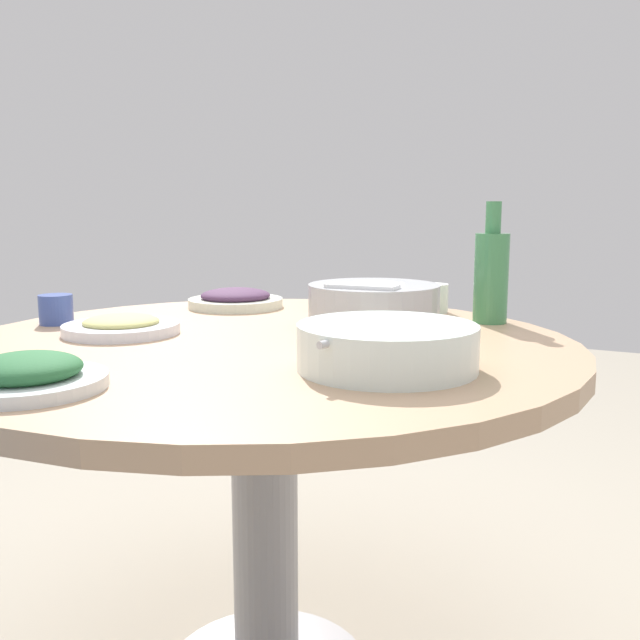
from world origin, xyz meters
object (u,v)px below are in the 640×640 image
object	(u,v)px
soup_bowl	(387,348)
tea_cup_far	(56,309)
round_dining_table	(264,405)
tea_cup_near	(433,298)
dish_noodles	(121,326)
green_bottle	(491,274)
dish_eggplant	(236,299)
rice_bowl	(374,304)
dish_greens	(27,375)

from	to	relation	value
soup_bowl	tea_cup_far	xyz separation A→B (m)	(0.81, -0.08, -0.00)
soup_bowl	tea_cup_far	size ratio (longest dim) A/B	4.23
round_dining_table	tea_cup_near	bearing A→B (deg)	-111.28
dish_noodles	green_bottle	size ratio (longest dim) A/B	0.88
dish_noodles	dish_eggplant	bearing A→B (deg)	-90.42
tea_cup_near	rice_bowl	bearing A→B (deg)	75.63
round_dining_table	dish_noodles	world-z (taller)	dish_noodles
tea_cup_far	round_dining_table	bearing A→B (deg)	-174.99
dish_greens	dish_eggplant	distance (m)	0.84
round_dining_table	rice_bowl	xyz separation A→B (m)	(-0.13, -0.25, 0.18)
rice_bowl	dish_noodles	xyz separation A→B (m)	(0.42, 0.32, -0.03)
dish_greens	green_bottle	size ratio (longest dim) A/B	0.83
rice_bowl	tea_cup_near	world-z (taller)	rice_bowl
dish_noodles	dish_greens	bearing A→B (deg)	114.95
rice_bowl	dish_noodles	bearing A→B (deg)	37.42
dish_noodles	dish_eggplant	world-z (taller)	dish_eggplant
dish_eggplant	round_dining_table	bearing A→B (deg)	129.69
soup_bowl	dish_noodles	size ratio (longest dim) A/B	1.31
green_bottle	tea_cup_near	bearing A→B (deg)	-30.02
dish_greens	tea_cup_near	size ratio (longest dim) A/B	3.09
soup_bowl	dish_eggplant	bearing A→B (deg)	-38.64
dish_greens	tea_cup_far	distance (m)	0.58
dish_noodles	dish_eggplant	size ratio (longest dim) A/B	0.97
soup_bowl	dish_greens	bearing A→B (deg)	39.63
rice_bowl	tea_cup_far	world-z (taller)	rice_bowl
rice_bowl	soup_bowl	bearing A→B (deg)	114.82
round_dining_table	dish_greens	xyz separation A→B (m)	(0.11, 0.47, 0.15)
soup_bowl	rice_bowl	bearing A→B (deg)	-65.18
round_dining_table	dish_eggplant	world-z (taller)	dish_eggplant
soup_bowl	dish_noodles	bearing A→B (deg)	-5.37
round_dining_table	tea_cup_far	distance (m)	0.53
round_dining_table	tea_cup_far	size ratio (longest dim) A/B	16.73
dish_noodles	tea_cup_far	bearing A→B (deg)	-7.26
dish_greens	dish_noodles	size ratio (longest dim) A/B	0.95
dish_greens	tea_cup_far	world-z (taller)	tea_cup_far
dish_eggplant	green_bottle	size ratio (longest dim) A/B	0.90
green_bottle	tea_cup_far	size ratio (longest dim) A/B	3.68
round_dining_table	dish_noodles	xyz separation A→B (m)	(0.29, 0.07, 0.15)
green_bottle	dish_eggplant	bearing A→B (deg)	4.53
soup_bowl	green_bottle	world-z (taller)	green_bottle
round_dining_table	soup_bowl	size ratio (longest dim) A/B	3.96
dish_greens	dish_noodles	distance (m)	0.44
round_dining_table	dish_greens	distance (m)	0.51
tea_cup_near	tea_cup_far	distance (m)	0.88
round_dining_table	dish_greens	world-z (taller)	dish_greens
round_dining_table	green_bottle	world-z (taller)	green_bottle
round_dining_table	tea_cup_far	xyz separation A→B (m)	(0.50, 0.04, 0.16)
dish_eggplant	tea_cup_near	world-z (taller)	tea_cup_near
dish_greens	green_bottle	distance (m)	0.99
round_dining_table	soup_bowl	bearing A→B (deg)	157.45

